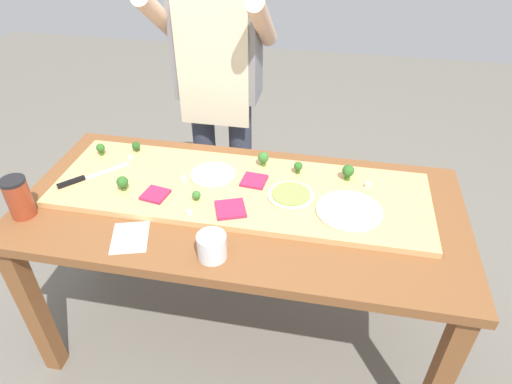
% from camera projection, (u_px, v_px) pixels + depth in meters
% --- Properties ---
extents(ground_plane, '(8.00, 8.00, 0.00)m').
position_uv_depth(ground_plane, '(244.00, 328.00, 2.21)').
color(ground_plane, '#6B665B').
extents(prep_table, '(1.71, 0.80, 0.78)m').
position_uv_depth(prep_table, '(241.00, 223.00, 1.81)').
color(prep_table, brown).
rests_on(prep_table, ground).
extents(cutting_board, '(1.48, 0.48, 0.03)m').
position_uv_depth(cutting_board, '(240.00, 190.00, 1.80)').
color(cutting_board, tan).
rests_on(cutting_board, prep_table).
extents(chefs_knife, '(0.22, 0.23, 0.02)m').
position_uv_depth(chefs_knife, '(84.00, 178.00, 1.83)').
color(chefs_knife, '#B7BABF').
rests_on(chefs_knife, cutting_board).
extents(pizza_whole_cheese_artichoke, '(0.19, 0.19, 0.02)m').
position_uv_depth(pizza_whole_cheese_artichoke, '(213.00, 175.00, 1.85)').
color(pizza_whole_cheese_artichoke, beige).
rests_on(pizza_whole_cheese_artichoke, cutting_board).
extents(pizza_whole_pesto_green, '(0.18, 0.18, 0.02)m').
position_uv_depth(pizza_whole_pesto_green, '(291.00, 195.00, 1.74)').
color(pizza_whole_pesto_green, beige).
rests_on(pizza_whole_pesto_green, cutting_board).
extents(pizza_whole_white_garlic, '(0.25, 0.25, 0.02)m').
position_uv_depth(pizza_whole_white_garlic, '(349.00, 210.00, 1.66)').
color(pizza_whole_white_garlic, beige).
rests_on(pizza_whole_white_garlic, cutting_board).
extents(pizza_slice_near_right, '(0.11, 0.11, 0.01)m').
position_uv_depth(pizza_slice_near_right, '(155.00, 195.00, 1.74)').
color(pizza_slice_near_right, '#9E234C').
rests_on(pizza_slice_near_right, cutting_board).
extents(pizza_slice_far_left, '(0.14, 0.14, 0.01)m').
position_uv_depth(pizza_slice_far_left, '(230.00, 209.00, 1.67)').
color(pizza_slice_far_left, '#9E234C').
rests_on(pizza_slice_far_left, cutting_board).
extents(pizza_slice_center, '(0.10, 0.10, 0.01)m').
position_uv_depth(pizza_slice_center, '(254.00, 181.00, 1.81)').
color(pizza_slice_center, '#9E234C').
rests_on(pizza_slice_center, cutting_board).
extents(broccoli_floret_front_right, '(0.05, 0.05, 0.07)m').
position_uv_depth(broccoli_floret_front_right, '(348.00, 171.00, 1.81)').
color(broccoli_floret_front_right, '#366618').
rests_on(broccoli_floret_front_right, cutting_board).
extents(broccoli_floret_front_left, '(0.04, 0.04, 0.05)m').
position_uv_depth(broccoli_floret_front_left, '(298.00, 167.00, 1.85)').
color(broccoli_floret_front_left, '#366618').
rests_on(broccoli_floret_front_left, cutting_board).
extents(broccoli_floret_center_left, '(0.05, 0.05, 0.06)m').
position_uv_depth(broccoli_floret_center_left, '(263.00, 158.00, 1.89)').
color(broccoli_floret_center_left, '#3F7220').
rests_on(broccoli_floret_center_left, cutting_board).
extents(broccoli_floret_front_mid, '(0.03, 0.03, 0.04)m').
position_uv_depth(broccoli_floret_front_mid, '(196.00, 195.00, 1.71)').
color(broccoli_floret_front_mid, '#3F7220').
rests_on(broccoli_floret_front_mid, cutting_board).
extents(broccoli_floret_back_right, '(0.05, 0.05, 0.06)m').
position_uv_depth(broccoli_floret_back_right, '(122.00, 182.00, 1.75)').
color(broccoli_floret_back_right, '#366618').
rests_on(broccoli_floret_back_right, cutting_board).
extents(broccoli_floret_center_right, '(0.04, 0.04, 0.05)m').
position_uv_depth(broccoli_floret_center_right, '(136.00, 146.00, 1.99)').
color(broccoli_floret_center_right, '#2C5915').
rests_on(broccoli_floret_center_right, cutting_board).
extents(broccoli_floret_back_left, '(0.04, 0.04, 0.05)m').
position_uv_depth(broccoli_floret_back_left, '(101.00, 148.00, 1.96)').
color(broccoli_floret_back_left, '#366618').
rests_on(broccoli_floret_back_left, cutting_board).
extents(cheese_crumble_a, '(0.03, 0.03, 0.02)m').
position_uv_depth(cheese_crumble_a, '(189.00, 213.00, 1.65)').
color(cheese_crumble_a, white).
rests_on(cheese_crumble_a, cutting_board).
extents(cheese_crumble_b, '(0.01, 0.01, 0.01)m').
position_uv_depth(cheese_crumble_b, '(131.00, 158.00, 1.95)').
color(cheese_crumble_b, white).
rests_on(cheese_crumble_b, cutting_board).
extents(cheese_crumble_c, '(0.03, 0.03, 0.02)m').
position_uv_depth(cheese_crumble_c, '(368.00, 185.00, 1.78)').
color(cheese_crumble_c, silver).
rests_on(cheese_crumble_c, cutting_board).
extents(cheese_crumble_d, '(0.02, 0.02, 0.02)m').
position_uv_depth(cheese_crumble_d, '(183.00, 179.00, 1.82)').
color(cheese_crumble_d, white).
rests_on(cheese_crumble_d, cutting_board).
extents(flour_cup, '(0.10, 0.10, 0.09)m').
position_uv_depth(flour_cup, '(212.00, 248.00, 1.49)').
color(flour_cup, white).
rests_on(flour_cup, prep_table).
extents(sauce_jar, '(0.09, 0.09, 0.16)m').
position_uv_depth(sauce_jar, '(19.00, 198.00, 1.64)').
color(sauce_jar, '#99381E').
rests_on(sauce_jar, prep_table).
extents(recipe_note, '(0.17, 0.19, 0.00)m').
position_uv_depth(recipe_note, '(130.00, 237.00, 1.59)').
color(recipe_note, white).
rests_on(recipe_note, prep_table).
extents(cook_center, '(0.54, 0.39, 1.67)m').
position_uv_depth(cook_center, '(218.00, 77.00, 2.19)').
color(cook_center, '#333847').
rests_on(cook_center, ground).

